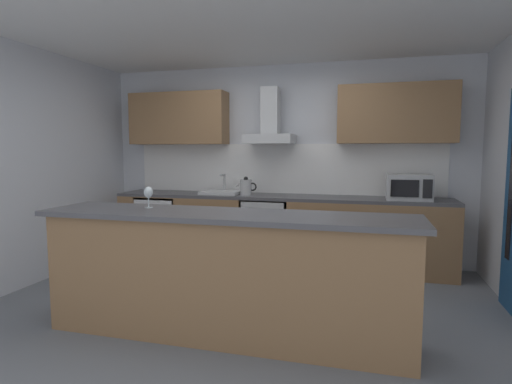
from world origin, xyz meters
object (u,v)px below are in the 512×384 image
object	(u,v)px
oven	(267,229)
refrigerator	(163,226)
sink	(221,192)
range_hood	(270,126)
wine_glass	(148,193)
kettle	(246,187)
microwave	(409,187)

from	to	relation	value
oven	refrigerator	world-z (taller)	oven
sink	range_hood	xyz separation A→B (m)	(0.63, 0.12, 0.86)
wine_glass	oven	bearing A→B (deg)	75.06
sink	kettle	distance (m)	0.36
range_hood	wine_glass	world-z (taller)	range_hood
microwave	sink	size ratio (longest dim) A/B	1.00
refrigerator	microwave	world-z (taller)	microwave
microwave	wine_glass	bearing A→B (deg)	-138.30
sink	wine_glass	distance (m)	2.04
refrigerator	wine_glass	bearing A→B (deg)	-64.92
oven	wine_glass	xyz separation A→B (m)	(-0.54, -2.02, 0.66)
oven	kettle	xyz separation A→B (m)	(-0.28, -0.03, 0.55)
refrigerator	microwave	bearing A→B (deg)	-0.45
oven	wine_glass	bearing A→B (deg)	-104.94
kettle	refrigerator	bearing A→B (deg)	178.53
microwave	oven	bearing A→B (deg)	179.06
refrigerator	microwave	distance (m)	3.24
microwave	sink	xyz separation A→B (m)	(-2.33, 0.04, -0.12)
microwave	wine_glass	world-z (taller)	microwave
microwave	range_hood	xyz separation A→B (m)	(-1.70, 0.16, 0.74)
microwave	wine_glass	size ratio (longest dim) A/B	2.81
refrigerator	microwave	size ratio (longest dim) A/B	1.70
oven	kettle	distance (m)	0.61
refrigerator	kettle	distance (m)	1.34
oven	microwave	size ratio (longest dim) A/B	1.60
refrigerator	kettle	bearing A→B (deg)	-1.47
oven	range_hood	world-z (taller)	range_hood
oven	microwave	xyz separation A→B (m)	(1.70, -0.03, 0.59)
refrigerator	sink	size ratio (longest dim) A/B	1.70
microwave	wine_glass	distance (m)	3.00
microwave	range_hood	size ratio (longest dim) A/B	0.69
range_hood	refrigerator	bearing A→B (deg)	-174.91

